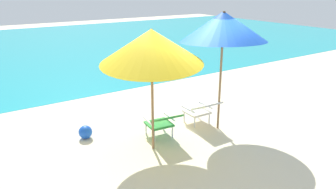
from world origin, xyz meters
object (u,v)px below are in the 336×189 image
(lounge_chair_left, at_px, (163,122))
(beach_ball, at_px, (85,132))
(beach_umbrella_left, at_px, (151,47))
(lounge_chair_right, at_px, (201,109))
(beach_umbrella_right, at_px, (223,27))

(lounge_chair_left, bearing_deg, beach_ball, 145.71)
(lounge_chair_left, relative_size, beach_umbrella_left, 0.34)
(lounge_chair_left, bearing_deg, lounge_chair_right, 4.63)
(beach_umbrella_right, relative_size, beach_ball, 9.19)
(lounge_chair_right, xyz_separation_m, beach_ball, (-2.52, 0.85, -0.26))
(beach_umbrella_left, distance_m, beach_umbrella_right, 1.77)
(lounge_chair_left, bearing_deg, beach_umbrella_right, -10.47)
(lounge_chair_right, xyz_separation_m, beach_umbrella_left, (-1.54, -0.35, 1.69))
(lounge_chair_right, bearing_deg, beach_umbrella_right, -57.45)
(lounge_chair_right, distance_m, beach_umbrella_right, 1.97)
(beach_umbrella_left, xyz_separation_m, beach_umbrella_right, (1.76, 0.01, 0.24))
(lounge_chair_left, height_order, lounge_chair_right, same)
(beach_umbrella_right, xyz_separation_m, beach_ball, (-2.74, 1.19, -2.18))
(lounge_chair_left, height_order, beach_ball, lounge_chair_left)
(lounge_chair_left, relative_size, beach_ball, 3.14)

